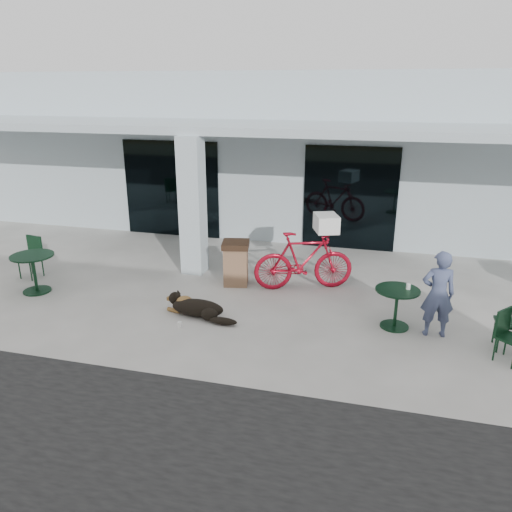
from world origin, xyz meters
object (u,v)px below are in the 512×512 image
(cafe_chair_far_b, at_px, (510,322))
(trash_receptacle, at_px, (236,263))
(dog, at_px, (198,307))
(cafe_chair_near, at_px, (30,258))
(person, at_px, (438,294))
(bicycle, at_px, (304,261))
(cafe_chair_far_a, at_px, (512,338))
(cafe_table_near, at_px, (35,273))
(cafe_table_far, at_px, (396,308))

(cafe_chair_far_b, xyz_separation_m, trash_receptacle, (-5.16, 1.60, 0.00))
(trash_receptacle, bearing_deg, dog, -97.44)
(dog, bearing_deg, cafe_chair_near, -178.34)
(dog, height_order, person, person)
(cafe_chair_near, relative_size, person, 0.60)
(bicycle, height_order, cafe_chair_far_b, bicycle)
(cafe_chair_near, relative_size, cafe_chair_far_a, 1.10)
(cafe_chair_near, height_order, cafe_chair_far_b, cafe_chair_far_b)
(cafe_chair_far_b, distance_m, trash_receptacle, 5.41)
(cafe_table_near, height_order, cafe_chair_far_a, cafe_chair_far_a)
(cafe_table_far, bearing_deg, trash_receptacle, 159.46)
(person, bearing_deg, trash_receptacle, -26.54)
(cafe_chair_far_a, bearing_deg, trash_receptacle, 109.29)
(cafe_table_near, bearing_deg, trash_receptacle, 20.57)
(cafe_table_near, height_order, cafe_chair_far_b, cafe_chair_far_b)
(cafe_chair_near, distance_m, trash_receptacle, 4.67)
(cafe_chair_far_b, relative_size, person, 0.62)
(dog, distance_m, cafe_table_near, 3.74)
(cafe_table_near, relative_size, cafe_chair_far_a, 1.03)
(cafe_table_far, distance_m, cafe_chair_far_b, 1.83)
(bicycle, relative_size, cafe_table_far, 2.69)
(cafe_chair_far_a, height_order, trash_receptacle, trash_receptacle)
(dog, xyz_separation_m, person, (4.25, 0.35, 0.58))
(person, relative_size, trash_receptacle, 1.60)
(cafe_table_far, height_order, trash_receptacle, trash_receptacle)
(dog, xyz_separation_m, trash_receptacle, (0.23, 1.75, 0.29))
(cafe_chair_near, relative_size, trash_receptacle, 0.97)
(cafe_table_near, xyz_separation_m, person, (7.98, 0.08, 0.36))
(bicycle, distance_m, dog, 2.55)
(cafe_chair_near, height_order, trash_receptacle, trash_receptacle)
(cafe_chair_far_a, distance_m, cafe_chair_far_b, 0.45)
(person, bearing_deg, cafe_chair_far_b, 162.43)
(cafe_chair_near, distance_m, cafe_chair_far_b, 9.80)
(trash_receptacle, bearing_deg, cafe_table_near, -159.43)
(cafe_chair_far_a, relative_size, trash_receptacle, 0.88)
(trash_receptacle, bearing_deg, person, -19.18)
(bicycle, distance_m, cafe_table_near, 5.65)
(dog, xyz_separation_m, cafe_table_near, (-3.73, 0.27, 0.21))
(dog, relative_size, cafe_chair_near, 1.25)
(dog, xyz_separation_m, cafe_chair_far_b, (5.39, 0.15, 0.29))
(bicycle, distance_m, cafe_table_far, 2.36)
(dog, bearing_deg, cafe_table_near, -170.16)
(cafe_table_far, height_order, cafe_chair_far_b, cafe_chair_far_b)
(bicycle, xyz_separation_m, cafe_chair_far_b, (3.70, -1.70, -0.15))
(dog, height_order, cafe_chair_far_a, cafe_chair_far_a)
(dog, bearing_deg, cafe_chair_far_b, 15.51)
(cafe_table_near, relative_size, cafe_table_far, 1.11)
(cafe_chair_near, xyz_separation_m, cafe_chair_far_a, (9.71, -1.25, -0.04))
(cafe_table_near, relative_size, cafe_chair_far_b, 0.91)
(cafe_chair_far_b, bearing_deg, cafe_table_near, -90.83)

